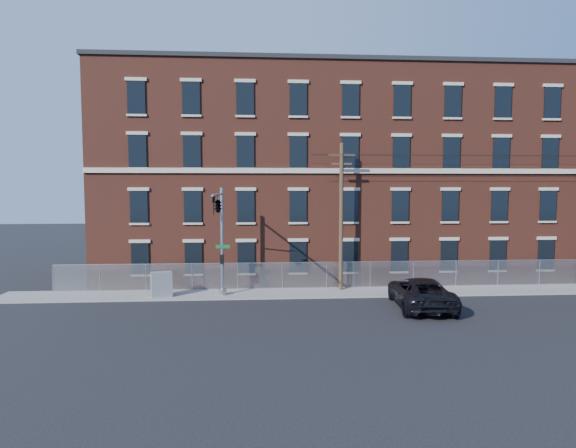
% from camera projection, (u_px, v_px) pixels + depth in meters
% --- Properties ---
extents(ground, '(140.00, 140.00, 0.00)m').
position_uv_depth(ground, '(323.00, 313.00, 26.87)').
color(ground, black).
rests_on(ground, ground).
extents(sidewalk, '(65.00, 3.00, 0.12)m').
position_uv_depth(sidewalk, '(485.00, 290.00, 32.65)').
color(sidewalk, gray).
rests_on(sidewalk, ground).
extents(mill_building, '(55.30, 14.32, 16.30)m').
position_uv_depth(mill_building, '(438.00, 176.00, 40.92)').
color(mill_building, '#612B1E').
rests_on(mill_building, ground).
extents(chain_link_fence, '(59.06, 0.06, 1.85)m').
position_uv_depth(chain_link_fence, '(477.00, 272.00, 33.87)').
color(chain_link_fence, '#A5A8AD').
rests_on(chain_link_fence, ground).
extents(traffic_signal_mast, '(0.90, 6.75, 7.00)m').
position_uv_depth(traffic_signal_mast, '(219.00, 217.00, 28.22)').
color(traffic_signal_mast, '#9EA0A5').
rests_on(traffic_signal_mast, ground).
extents(utility_pole_near, '(1.80, 0.28, 10.00)m').
position_uv_depth(utility_pole_near, '(341.00, 214.00, 32.16)').
color(utility_pole_near, '#4E3827').
rests_on(utility_pole_near, ground).
extents(pickup_truck, '(3.59, 6.74, 1.80)m').
position_uv_depth(pickup_truck, '(420.00, 292.00, 28.07)').
color(pickup_truck, black).
rests_on(pickup_truck, ground).
extents(utility_cabinet, '(1.43, 1.00, 1.62)m').
position_uv_depth(utility_cabinet, '(161.00, 284.00, 30.30)').
color(utility_cabinet, slate).
rests_on(utility_cabinet, sidewalk).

